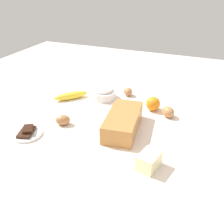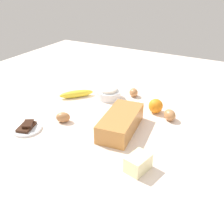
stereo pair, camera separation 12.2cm
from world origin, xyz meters
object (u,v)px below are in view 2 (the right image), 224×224
Objects in this scene: egg_loose at (170,115)px; banana at (76,94)px; egg_beside_bowl at (134,92)px; chocolate_plate at (27,128)px; butter_block at (138,163)px; orange_fruit at (156,106)px; flour_bowl at (109,93)px; egg_near_butter at (63,117)px; loaf_pan at (121,122)px.

banana is at bearing 90.43° from egg_loose.
egg_beside_bowl is 0.46× the size of chocolate_plate.
butter_block is 0.54m from chocolate_plate.
banana is 0.45m from orange_fruit.
banana is (-0.08, 0.16, -0.01)m from flour_bowl.
egg_loose is 0.66m from chocolate_plate.
egg_near_butter is at bearing 120.69° from egg_loose.
egg_near_butter is at bearing -36.29° from chocolate_plate.
egg_loose reaches higher than egg_near_butter.
flour_bowl is at bearing -19.03° from chocolate_plate.
flour_bowl is at bearing 127.90° from egg_beside_bowl.
egg_loose reaches higher than chocolate_plate.
chocolate_plate is (0.01, 0.54, -0.02)m from butter_block.
orange_fruit is at bearing -46.04° from chocolate_plate.
butter_block reaches higher than egg_near_butter.
banana is 2.86× the size of egg_near_butter.
orange_fruit is (0.04, -0.45, 0.02)m from banana.
orange_fruit is 0.45m from butter_block.
butter_block reaches higher than egg_beside_bowl.
orange_fruit is at bearing -124.53° from egg_beside_bowl.
loaf_pan is at bearing 40.27° from butter_block.
egg_near_butter and egg_beside_bowl have the same top height.
banana is at bearing 120.47° from egg_beside_bowl.
egg_beside_bowl is at bearing 25.91° from butter_block.
loaf_pan reaches higher than chocolate_plate.
egg_loose is at bearing -47.78° from loaf_pan.
banana is at bearing 22.43° from egg_near_butter.
egg_loose is 0.53× the size of chocolate_plate.
orange_fruit is (0.23, -0.08, -0.01)m from loaf_pan.
butter_block is (-0.47, -0.38, -0.00)m from flour_bowl.
egg_beside_bowl is (0.12, 0.17, -0.01)m from orange_fruit.
egg_loose is (0.00, -0.54, 0.01)m from banana.
egg_near_butter is at bearing 157.45° from egg_beside_bowl.
egg_near_butter is at bearing -157.57° from banana.
egg_beside_bowl is (0.55, 0.27, -0.01)m from butter_block.
egg_near_butter is (-0.25, -0.10, 0.00)m from banana.
butter_block is 0.69× the size of chocolate_plate.
orange_fruit reaches higher than egg_loose.
loaf_pan is at bearing -76.65° from egg_near_butter.
loaf_pan reaches higher than egg_loose.
flour_bowl is 0.29m from orange_fruit.
egg_loose is at bearing -100.97° from flour_bowl.
butter_block is (-0.39, -0.55, 0.01)m from banana.
loaf_pan reaches higher than egg_beside_bowl.
banana is at bearing 54.26° from butter_block.
egg_beside_bowl is at bearing -59.53° from banana.
orange_fruit is at bearing -26.12° from loaf_pan.
flour_bowl is at bearing 39.11° from butter_block.
banana is 1.46× the size of chocolate_plate.
flour_bowl is 1.92× the size of egg_loose.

